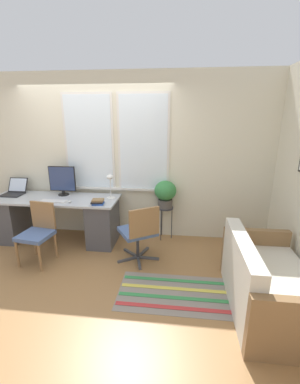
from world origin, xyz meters
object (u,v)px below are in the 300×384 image
plant_stand (165,211)px  potted_plant (165,193)px  monitor (62,180)px  mouse (70,202)px  desk_lamp (110,182)px  book_stack (98,202)px  keyboard (54,201)px  office_chair_swivel (139,231)px  laptop (14,191)px  couch_loveseat (267,285)px  desk_chair_wooden (38,231)px

plant_stand → potted_plant: size_ratio=1.23×
monitor → mouse: 0.52m
desk_lamp → book_stack: 0.40m
mouse → book_stack: 0.45m
monitor → potted_plant: bearing=3.8°
keyboard → office_chair_swivel: office_chair_swivel is taller
laptop → mouse: laptop is taller
potted_plant → mouse: bearing=-161.1°
monitor → plant_stand: (1.70, 0.11, -0.50)m
office_chair_swivel → couch_loveseat: office_chair_swivel is taller
book_stack → monitor: bearing=151.4°
office_chair_swivel → plant_stand: 0.83m
mouse → potted_plant: (1.43, 0.49, 0.05)m
plant_stand → keyboard: bearing=-164.6°
keyboard → couch_loveseat: (2.89, -1.08, -0.48)m
potted_plant → office_chair_swivel: bearing=-112.3°
monitor → desk_chair_wooden: monitor is taller
laptop → plant_stand: bearing=3.7°
desk_lamp → keyboard: bearing=-161.9°
mouse → book_stack: size_ratio=0.36×
laptop → potted_plant: size_ratio=0.84×
keyboard → book_stack: size_ratio=1.97×
desk_chair_wooden → potted_plant: 2.01m
office_chair_swivel → desk_chair_wooden: bearing=-26.5°
monitor → potted_plant: (1.70, 0.11, -0.18)m
couch_loveseat → mouse: bearing=68.0°
plant_stand → potted_plant: potted_plant is taller
keyboard → desk_lamp: (0.84, 0.27, 0.26)m
desk_lamp → monitor: bearing=174.4°
keyboard → office_chair_swivel: bearing=-12.2°
monitor → desk_lamp: (0.84, -0.08, 0.02)m
book_stack → desk_chair_wooden: 0.93m
book_stack → couch_loveseat: size_ratio=0.15×
monitor → plant_stand: 1.78m
couch_loveseat → plant_stand: couch_loveseat is taller
book_stack → couch_loveseat: (2.18, -1.05, -0.51)m
laptop → book_stack: size_ratio=1.83×
keyboard → couch_loveseat: bearing=-20.5°
plant_stand → potted_plant: bearing=90.0°
desk_lamp → office_chair_swivel: size_ratio=0.45×
desk_chair_wooden → mouse: bearing=62.2°
potted_plant → plant_stand: bearing=-90.0°
office_chair_swivel → desk_lamp: bearing=-78.8°
desk_chair_wooden → plant_stand: (1.75, 0.92, 0.04)m
laptop → keyboard: size_ratio=0.93×
laptop → office_chair_swivel: bearing=-15.1°
monitor → laptop: bearing=-176.5°
laptop → mouse: (1.12, -0.33, -0.04)m
office_chair_swivel → couch_loveseat: (1.51, -0.78, -0.18)m
book_stack → office_chair_swivel: size_ratio=0.24×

